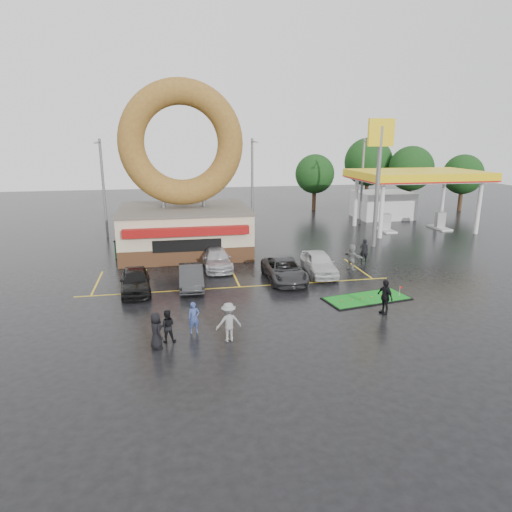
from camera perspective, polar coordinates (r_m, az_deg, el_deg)
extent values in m
plane|color=black|center=(25.78, -0.89, -6.28)|extent=(120.00, 120.00, 0.00)
cube|color=#472B19|center=(37.72, -8.79, 1.37)|extent=(10.00, 8.00, 1.20)
cube|color=beige|center=(37.35, -8.90, 3.98)|extent=(10.00, 8.00, 2.30)
cube|color=#59544C|center=(37.14, -8.97, 5.88)|extent=(10.20, 8.20, 0.20)
cube|color=maroon|center=(33.09, -8.64, 3.03)|extent=(9.00, 0.60, 0.60)
cylinder|color=slate|center=(37.03, -11.51, 6.83)|extent=(0.30, 0.30, 1.20)
cylinder|color=slate|center=(37.12, -6.53, 7.05)|extent=(0.30, 0.30, 1.20)
torus|color=brown|center=(36.70, -9.30, 13.76)|extent=(9.60, 2.00, 9.60)
cylinder|color=silver|center=(43.67, 15.41, 5.40)|extent=(0.40, 0.40, 5.00)
cylinder|color=silver|center=(48.87, 26.06, 5.39)|extent=(0.40, 0.40, 5.00)
cylinder|color=silver|center=(49.06, 12.36, 6.59)|extent=(0.40, 0.40, 5.00)
cylinder|color=silver|center=(53.75, 22.30, 6.52)|extent=(0.40, 0.40, 5.00)
cube|color=silver|center=(48.31, 19.49, 9.25)|extent=(12.00, 8.00, 0.50)
cube|color=yellow|center=(48.29, 19.52, 9.60)|extent=(12.30, 8.30, 0.70)
cube|color=#99999E|center=(47.46, 15.89, 4.13)|extent=(0.90, 0.60, 1.60)
cube|color=#99999E|center=(50.41, 22.02, 4.21)|extent=(0.90, 0.60, 1.60)
cube|color=silver|center=(54.87, 15.53, 6.18)|extent=(6.00, 5.00, 3.00)
cylinder|color=slate|center=(39.79, 14.92, 8.19)|extent=(0.36, 0.36, 10.00)
cube|color=yellow|center=(39.56, 15.37, 14.67)|extent=(2.20, 0.30, 2.20)
cylinder|color=slate|center=(44.34, -18.51, 7.92)|extent=(0.24, 0.24, 9.00)
cylinder|color=slate|center=(43.09, -19.15, 13.30)|extent=(0.12, 2.00, 0.12)
cube|color=slate|center=(42.10, -19.33, 13.20)|extent=(0.40, 0.18, 0.12)
cylinder|color=slate|center=(45.66, -0.47, 8.86)|extent=(0.24, 0.24, 9.00)
cylinder|color=slate|center=(44.43, -0.25, 14.12)|extent=(0.12, 2.00, 0.12)
cube|color=slate|center=(43.44, 0.00, 14.03)|extent=(0.40, 0.18, 0.12)
cylinder|color=slate|center=(50.13, 13.11, 9.02)|extent=(0.24, 0.24, 9.00)
cylinder|color=slate|center=(48.99, 13.88, 13.78)|extent=(0.12, 2.00, 0.12)
cube|color=slate|center=(48.08, 14.38, 13.67)|extent=(0.40, 0.18, 0.12)
cylinder|color=#332114|center=(62.04, 18.52, 6.86)|extent=(0.50, 0.50, 2.88)
sphere|color=black|center=(61.67, 18.81, 10.31)|extent=(5.60, 5.60, 5.60)
cylinder|color=#332114|center=(63.54, 24.15, 6.34)|extent=(0.50, 0.50, 2.52)
sphere|color=black|center=(63.21, 24.46, 9.28)|extent=(4.90, 4.90, 4.90)
cylinder|color=#332114|center=(63.77, 13.63, 7.57)|extent=(0.50, 0.50, 3.24)
sphere|color=black|center=(63.40, 13.86, 11.36)|extent=(6.30, 6.30, 6.30)
cylinder|color=#332114|center=(59.10, 7.25, 6.96)|extent=(0.50, 0.50, 2.52)
sphere|color=black|center=(58.74, 7.36, 10.14)|extent=(4.90, 4.90, 4.90)
imported|color=black|center=(28.71, -14.86, -2.99)|extent=(2.08, 4.46, 1.48)
imported|color=#2A2B2D|center=(28.92, -8.10, -2.59)|extent=(1.58, 4.27, 1.39)
imported|color=#B8B8BE|center=(32.87, -4.91, -0.37)|extent=(1.95, 4.74, 1.37)
imported|color=#303033|center=(30.06, 3.56, -1.76)|extent=(2.36, 5.09, 1.41)
imported|color=silver|center=(31.62, 7.86, -0.87)|extent=(2.10, 4.74, 1.58)
imported|color=navy|center=(22.38, -7.77, -7.66)|extent=(0.60, 0.42, 1.56)
imported|color=black|center=(21.66, -11.05, -8.59)|extent=(0.80, 0.64, 1.57)
imported|color=gray|center=(21.34, -3.44, -8.24)|extent=(1.30, 0.88, 1.87)
imported|color=black|center=(21.13, -12.38, -9.12)|extent=(0.83, 0.97, 1.68)
imported|color=black|center=(25.40, 15.81, -4.92)|extent=(0.73, 1.19, 1.89)
imported|color=gray|center=(33.14, 11.89, -0.09)|extent=(1.16, 1.79, 1.85)
imported|color=black|center=(35.26, 13.34, 0.67)|extent=(0.71, 0.52, 1.78)
cube|color=#1C4928|center=(37.33, -15.68, 0.92)|extent=(1.98, 1.50, 1.30)
cube|color=black|center=(27.61, 13.67, -5.19)|extent=(5.33, 3.05, 0.06)
cube|color=#157E1E|center=(27.60, 13.67, -5.12)|extent=(5.07, 2.78, 0.03)
cylinder|color=silver|center=(28.44, 17.52, -4.20)|extent=(0.02, 0.02, 0.57)
cube|color=red|center=(28.40, 17.68, -3.76)|extent=(0.14, 0.01, 0.10)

